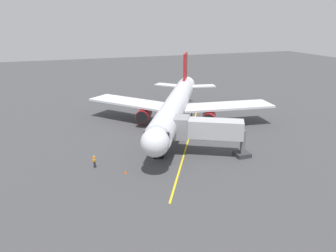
% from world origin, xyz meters
% --- Properties ---
extents(ground_plane, '(220.00, 220.00, 0.00)m').
position_xyz_m(ground_plane, '(0.00, 0.00, 0.00)').
color(ground_plane, '#424244').
extents(apron_lead_in_line, '(19.39, 35.22, 0.01)m').
position_xyz_m(apron_lead_in_line, '(1.09, 6.35, 0.01)').
color(apron_lead_in_line, yellow).
rests_on(apron_lead_in_line, ground).
extents(airplane, '(31.15, 36.96, 11.50)m').
position_xyz_m(airplane, '(0.95, 0.10, 4.00)').
color(airplane, silver).
rests_on(airplane, ground).
extents(jet_bridge, '(10.89, 7.53, 5.40)m').
position_xyz_m(jet_bridge, '(1.65, 12.58, 3.76)').
color(jet_bridge, '#B7B7BC').
rests_on(jet_bridge, ground).
extents(ground_crew_marshaller, '(0.47, 0.44, 1.71)m').
position_xyz_m(ground_crew_marshaller, '(16.77, 12.08, 0.89)').
color(ground_crew_marshaller, '#23232D').
rests_on(ground_crew_marshaller, ground).
extents(ground_crew_wing_walker, '(0.28, 0.42, 1.71)m').
position_xyz_m(ground_crew_wing_walker, '(5.75, 4.69, 0.89)').
color(ground_crew_wing_walker, '#23232D').
rests_on(ground_crew_wing_walker, ground).
extents(tug_near_nose, '(1.62, 2.35, 1.50)m').
position_xyz_m(tug_near_nose, '(7.90, 10.96, 0.70)').
color(tug_near_nose, '#2D3899').
rests_on(tug_near_nose, ground).
extents(safety_cone_nose_left, '(0.32, 0.32, 0.55)m').
position_xyz_m(safety_cone_nose_left, '(-4.50, 15.18, 0.28)').
color(safety_cone_nose_left, '#F2590F').
rests_on(safety_cone_nose_left, ground).
extents(safety_cone_nose_right, '(0.32, 0.32, 0.55)m').
position_xyz_m(safety_cone_nose_right, '(13.40, 15.17, 0.28)').
color(safety_cone_nose_right, '#F2590F').
rests_on(safety_cone_nose_right, ground).
extents(safety_cone_wing_port, '(0.32, 0.32, 0.55)m').
position_xyz_m(safety_cone_wing_port, '(8.78, 6.60, 0.28)').
color(safety_cone_wing_port, '#F2590F').
rests_on(safety_cone_wing_port, ground).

